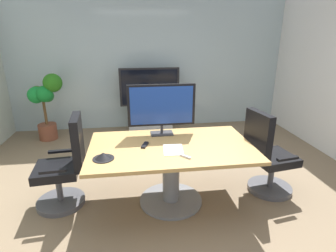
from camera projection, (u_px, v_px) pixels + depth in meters
ground_plane at (169, 197)px, 3.42m from camera, size 6.77×6.77×0.00m
wall_back_glass_partition at (149, 63)px, 5.66m from camera, size 5.77×0.10×2.74m
conference_table at (171, 161)px, 3.17m from camera, size 1.86×1.12×0.74m
office_chair_left at (65, 169)px, 3.16m from camera, size 0.61×0.59×1.09m
office_chair_right at (267, 159)px, 3.40m from camera, size 0.63×0.61×1.09m
tv_monitor at (162, 107)px, 3.34m from camera, size 0.84×0.18×0.64m
wall_display_unit at (150, 110)px, 5.62m from camera, size 1.20×0.36×1.31m
potted_plant at (45, 100)px, 5.03m from camera, size 0.65×0.50×1.27m
conference_phone at (103, 156)px, 2.76m from camera, size 0.22×0.22×0.07m
remote_control at (145, 145)px, 3.09m from camera, size 0.10×0.18×0.02m
whiteboard_marker at (185, 157)px, 2.80m from camera, size 0.10×0.11×0.02m
paper_notepad at (173, 150)px, 2.98m from camera, size 0.24×0.32×0.01m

